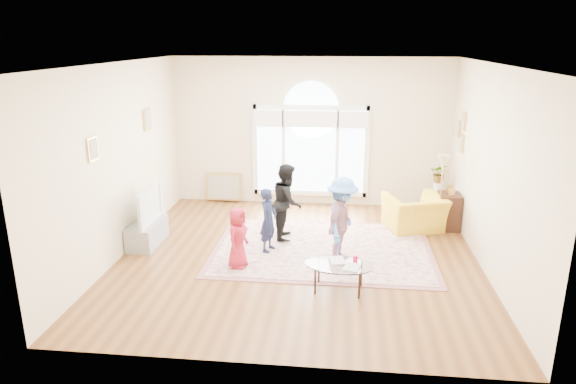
# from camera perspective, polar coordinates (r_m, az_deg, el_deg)

# --- Properties ---
(ground) EXTENTS (6.00, 6.00, 0.00)m
(ground) POSITION_cam_1_polar(r_m,az_deg,el_deg) (8.78, 1.12, -7.27)
(ground) COLOR brown
(ground) RESTS_ON ground
(room_shell) EXTENTS (6.00, 6.00, 6.00)m
(room_shell) POSITION_cam_1_polar(r_m,az_deg,el_deg) (11.02, 2.52, 6.28)
(room_shell) COLOR beige
(room_shell) RESTS_ON ground
(area_rug) EXTENTS (3.60, 2.60, 0.02)m
(area_rug) POSITION_cam_1_polar(r_m,az_deg,el_deg) (9.12, 3.87, -6.27)
(area_rug) COLOR beige
(area_rug) RESTS_ON ground
(rug_border) EXTENTS (3.80, 2.80, 0.01)m
(rug_border) POSITION_cam_1_polar(r_m,az_deg,el_deg) (9.13, 3.87, -6.29)
(rug_border) COLOR #925A5C
(rug_border) RESTS_ON ground
(tv_console) EXTENTS (0.45, 1.00, 0.42)m
(tv_console) POSITION_cam_1_polar(r_m,az_deg,el_deg) (9.58, -15.37, -4.41)
(tv_console) COLOR gray
(tv_console) RESTS_ON ground
(television) EXTENTS (0.17, 1.10, 0.63)m
(television) POSITION_cam_1_polar(r_m,az_deg,el_deg) (9.41, -15.57, -1.42)
(television) COLOR black
(television) RESTS_ON tv_console
(coffee_table) EXTENTS (1.06, 0.74, 0.54)m
(coffee_table) POSITION_cam_1_polar(r_m,az_deg,el_deg) (7.57, 5.68, -8.13)
(coffee_table) COLOR silver
(coffee_table) RESTS_ON ground
(armchair) EXTENTS (1.28, 1.20, 0.68)m
(armchair) POSITION_cam_1_polar(r_m,az_deg,el_deg) (10.17, 13.90, -2.29)
(armchair) COLOR gold
(armchair) RESTS_ON ground
(side_cabinet) EXTENTS (0.40, 0.50, 0.70)m
(side_cabinet) POSITION_cam_1_polar(r_m,az_deg,el_deg) (10.42, 17.41, -2.05)
(side_cabinet) COLOR black
(side_cabinet) RESTS_ON ground
(floor_lamp) EXTENTS (0.30, 0.30, 1.51)m
(floor_lamp) POSITION_cam_1_polar(r_m,az_deg,el_deg) (9.92, 16.84, 2.69)
(floor_lamp) COLOR black
(floor_lamp) RESTS_ON ground
(plant_pedestal) EXTENTS (0.20, 0.20, 0.70)m
(plant_pedestal) POSITION_cam_1_polar(r_m,az_deg,el_deg) (11.15, 16.26, -0.72)
(plant_pedestal) COLOR white
(plant_pedestal) RESTS_ON ground
(potted_plant) EXTENTS (0.44, 0.41, 0.40)m
(potted_plant) POSITION_cam_1_polar(r_m,az_deg,el_deg) (11.00, 16.49, 2.02)
(potted_plant) COLOR #33722D
(potted_plant) RESTS_ON plant_pedestal
(leaning_picture) EXTENTS (0.80, 0.14, 0.62)m
(leaning_picture) POSITION_cam_1_polar(r_m,az_deg,el_deg) (11.76, -7.08, -1.04)
(leaning_picture) COLOR tan
(leaning_picture) RESTS_ON ground
(child_red) EXTENTS (0.42, 0.55, 1.00)m
(child_red) POSITION_cam_1_polar(r_m,az_deg,el_deg) (8.25, -5.62, -5.06)
(child_red) COLOR #B11E33
(child_red) RESTS_ON area_rug
(child_navy) EXTENTS (0.37, 0.47, 1.12)m
(child_navy) POSITION_cam_1_polar(r_m,az_deg,el_deg) (8.81, -2.19, -3.13)
(child_navy) COLOR #18203C
(child_navy) RESTS_ON area_rug
(child_black) EXTENTS (0.55, 0.69, 1.39)m
(child_black) POSITION_cam_1_polar(r_m,az_deg,el_deg) (9.34, -0.06, -1.05)
(child_black) COLOR black
(child_black) RESTS_ON area_rug
(child_pink) EXTENTS (0.56, 0.79, 1.25)m
(child_pink) POSITION_cam_1_polar(r_m,az_deg,el_deg) (8.39, 5.74, -3.76)
(child_pink) COLOR #CF93A7
(child_pink) RESTS_ON area_rug
(child_blue) EXTENTS (0.72, 1.01, 1.42)m
(child_blue) POSITION_cam_1_polar(r_m,az_deg,el_deg) (8.42, 6.01, -3.08)
(child_blue) COLOR #5893EC
(child_blue) RESTS_ON area_rug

